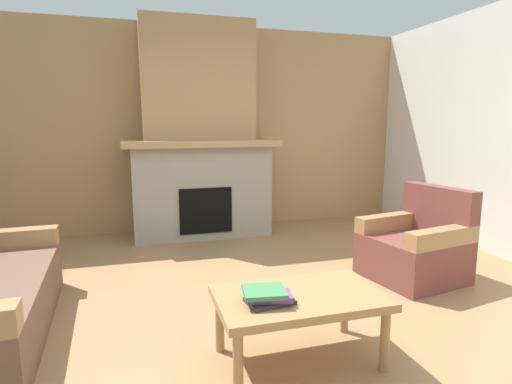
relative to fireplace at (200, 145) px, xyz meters
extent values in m
plane|color=#9E754C|center=(0.00, -2.62, -1.16)|extent=(9.00, 9.00, 0.00)
cube|color=tan|center=(0.00, 0.38, 0.19)|extent=(6.00, 0.12, 2.70)
cube|color=gray|center=(0.00, -0.03, -0.59)|extent=(1.70, 0.70, 1.15)
cube|color=black|center=(0.00, -0.36, -0.78)|extent=(0.64, 0.08, 0.56)
cube|color=tan|center=(0.00, -0.08, 0.03)|extent=(1.90, 0.82, 0.08)
cube|color=tan|center=(0.00, 0.07, 0.80)|extent=(1.40, 0.50, 1.47)
cube|color=#A87A4C|center=(-1.90, -1.48, -0.69)|extent=(0.85, 0.20, 0.15)
cube|color=brown|center=(1.63, -2.17, -0.96)|extent=(0.88, 0.88, 0.40)
cube|color=brown|center=(1.94, -2.11, -0.54)|extent=(0.27, 0.77, 0.45)
cube|color=#A87A4C|center=(1.58, -1.86, -0.69)|extent=(0.77, 0.27, 0.15)
cube|color=#A87A4C|center=(1.68, -2.47, -0.69)|extent=(0.77, 0.27, 0.15)
cube|color=#A87A4C|center=(0.10, -3.13, -0.76)|extent=(1.00, 0.60, 0.05)
cylinder|color=#A87A4C|center=(-0.34, -3.37, -0.97)|extent=(0.06, 0.06, 0.38)
cylinder|color=#A87A4C|center=(0.54, -3.37, -0.97)|extent=(0.06, 0.06, 0.38)
cylinder|color=#A87A4C|center=(-0.34, -2.89, -0.97)|extent=(0.06, 0.06, 0.38)
cylinder|color=#A87A4C|center=(0.54, -2.89, -0.97)|extent=(0.06, 0.06, 0.38)
cube|color=#2D2D33|center=(-0.11, -3.20, -0.72)|extent=(0.28, 0.21, 0.02)
cube|color=#7A3D84|center=(-0.10, -3.20, -0.70)|extent=(0.27, 0.20, 0.03)
cube|color=#3D7F4C|center=(-0.14, -3.19, -0.67)|extent=(0.27, 0.24, 0.03)
camera|label=1|loc=(-0.81, -5.30, 0.28)|focal=29.04mm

